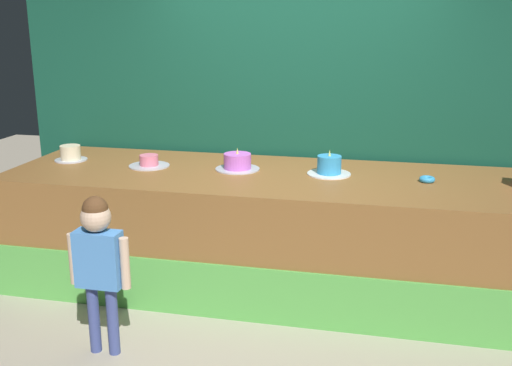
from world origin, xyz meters
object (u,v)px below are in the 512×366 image
(cake_center_left, at_px, (149,162))
(cake_center_right, at_px, (237,162))
(cake_far_left, at_px, (71,154))
(donut, at_px, (427,179))
(cake_far_right, at_px, (329,166))
(child_figure, at_px, (98,254))

(cake_center_left, height_order, cake_center_right, cake_center_right)
(cake_far_left, xyz_separation_m, cake_center_right, (1.47, 0.00, 0.00))
(donut, xyz_separation_m, cake_far_right, (-0.74, 0.06, 0.04))
(cake_far_left, height_order, cake_center_left, cake_far_left)
(cake_far_right, bearing_deg, cake_center_right, -179.80)
(donut, bearing_deg, child_figure, -147.70)
(cake_center_right, bearing_deg, cake_far_right, 0.20)
(cake_far_left, distance_m, cake_center_left, 0.74)
(child_figure, bearing_deg, cake_center_right, 67.43)
(child_figure, height_order, cake_far_right, cake_far_right)
(child_figure, distance_m, cake_center_right, 1.49)
(cake_center_right, distance_m, cake_far_right, 0.74)
(cake_center_left, xyz_separation_m, cake_far_right, (1.47, 0.06, 0.03))
(child_figure, height_order, cake_center_left, child_figure)
(donut, xyz_separation_m, cake_far_left, (-2.95, 0.06, 0.04))
(cake_far_left, relative_size, cake_far_right, 0.80)
(cake_center_left, distance_m, cake_far_right, 1.48)
(cake_center_left, bearing_deg, donut, -0.12)
(cake_center_right, bearing_deg, donut, -2.30)
(cake_far_left, bearing_deg, cake_far_right, 0.12)
(donut, bearing_deg, cake_far_left, 178.89)
(child_figure, bearing_deg, cake_far_right, 46.10)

